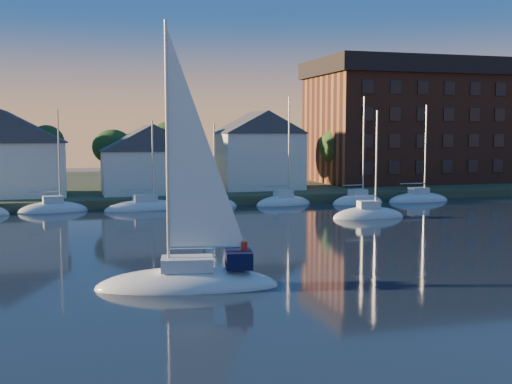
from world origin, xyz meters
name	(u,v)px	position (x,y,z in m)	size (l,w,h in m)	color
ground	(509,363)	(0.00, 0.00, 0.00)	(260.00, 260.00, 0.00)	black
shoreline_land	(176,187)	(0.00, 75.00, 0.00)	(160.00, 50.00, 2.00)	#374327
wooden_dock	(209,204)	(0.00, 52.00, 0.00)	(120.00, 3.00, 1.00)	brown
clubhouse_west	(5,152)	(-22.00, 58.00, 5.93)	(13.65, 9.45, 9.64)	white
clubhouse_centre	(150,158)	(-6.00, 57.00, 5.13)	(11.55, 8.40, 8.08)	white
clubhouse_east	(259,149)	(8.00, 59.00, 6.00)	(10.50, 8.40, 9.80)	white
condo_block	(418,121)	(34.00, 64.95, 9.79)	(31.00, 17.00, 17.40)	brown
tree_line	(206,140)	(2.00, 63.00, 7.18)	(93.40, 5.40, 8.90)	#352518
moored_fleet	(141,209)	(-8.00, 49.00, 0.10)	(71.50, 2.40, 12.05)	silver
hero_sailboat	(190,276)	(-9.04, 14.20, 0.62)	(10.19, 4.85, 15.09)	silver
drifting_sailboat_right	(368,217)	(12.37, 36.60, 0.10)	(7.29, 3.03, 11.34)	silver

